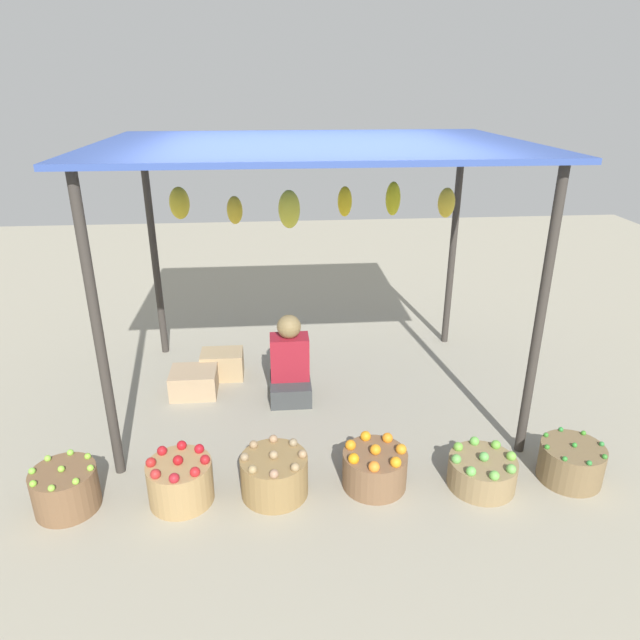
{
  "coord_description": "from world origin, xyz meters",
  "views": [
    {
      "loc": [
        -0.35,
        -4.53,
        2.64
      ],
      "look_at": [
        0.0,
        -0.54,
        0.95
      ],
      "focal_mm": 31.89,
      "sensor_mm": 36.0,
      "label": 1
    }
  ],
  "objects_px": {
    "basket_limes": "(66,489)",
    "wooden_crate_near_vendor": "(222,364)",
    "vendor_person": "(290,366)",
    "wooden_crate_stacked_rear": "(194,382)",
    "basket_potatoes": "(274,475)",
    "basket_red_apples": "(180,481)",
    "basket_oranges": "(375,468)",
    "basket_green_chilies": "(571,462)",
    "basket_green_apples": "(482,472)"
  },
  "relations": [
    {
      "from": "basket_potatoes",
      "to": "wooden_crate_stacked_rear",
      "type": "distance_m",
      "value": 1.6
    },
    {
      "from": "basket_oranges",
      "to": "basket_green_chilies",
      "type": "height_order",
      "value": "basket_oranges"
    },
    {
      "from": "basket_oranges",
      "to": "wooden_crate_stacked_rear",
      "type": "height_order",
      "value": "basket_oranges"
    },
    {
      "from": "vendor_person",
      "to": "basket_green_chilies",
      "type": "distance_m",
      "value": 2.37
    },
    {
      "from": "basket_red_apples",
      "to": "basket_potatoes",
      "type": "height_order",
      "value": "basket_red_apples"
    },
    {
      "from": "basket_limes",
      "to": "basket_red_apples",
      "type": "bearing_deg",
      "value": 0.72
    },
    {
      "from": "basket_limes",
      "to": "basket_potatoes",
      "type": "height_order",
      "value": "basket_potatoes"
    },
    {
      "from": "basket_limes",
      "to": "basket_green_apples",
      "type": "distance_m",
      "value": 2.83
    },
    {
      "from": "basket_limes",
      "to": "wooden_crate_near_vendor",
      "type": "distance_m",
      "value": 1.98
    },
    {
      "from": "basket_red_apples",
      "to": "basket_green_chilies",
      "type": "xyz_separation_m",
      "value": [
        2.74,
        -0.01,
        -0.02
      ]
    },
    {
      "from": "vendor_person",
      "to": "basket_red_apples",
      "type": "bearing_deg",
      "value": -120.78
    },
    {
      "from": "basket_oranges",
      "to": "basket_red_apples",
      "type": "bearing_deg",
      "value": -178.07
    },
    {
      "from": "basket_limes",
      "to": "basket_red_apples",
      "type": "height_order",
      "value": "basket_red_apples"
    },
    {
      "from": "basket_oranges",
      "to": "wooden_crate_stacked_rear",
      "type": "relative_size",
      "value": 1.1
    },
    {
      "from": "basket_limes",
      "to": "wooden_crate_near_vendor",
      "type": "height_order",
      "value": "basket_limes"
    },
    {
      "from": "basket_potatoes",
      "to": "wooden_crate_near_vendor",
      "type": "relative_size",
      "value": 1.17
    },
    {
      "from": "vendor_person",
      "to": "basket_potatoes",
      "type": "distance_m",
      "value": 1.33
    },
    {
      "from": "wooden_crate_stacked_rear",
      "to": "wooden_crate_near_vendor",
      "type": "bearing_deg",
      "value": 52.39
    },
    {
      "from": "basket_green_chilies",
      "to": "basket_red_apples",
      "type": "bearing_deg",
      "value": 179.8
    },
    {
      "from": "vendor_person",
      "to": "basket_oranges",
      "type": "relative_size",
      "value": 1.72
    },
    {
      "from": "vendor_person",
      "to": "basket_potatoes",
      "type": "height_order",
      "value": "vendor_person"
    },
    {
      "from": "vendor_person",
      "to": "basket_red_apples",
      "type": "relative_size",
      "value": 1.79
    },
    {
      "from": "basket_potatoes",
      "to": "wooden_crate_stacked_rear",
      "type": "height_order",
      "value": "basket_potatoes"
    },
    {
      "from": "basket_limes",
      "to": "basket_red_apples",
      "type": "xyz_separation_m",
      "value": [
        0.75,
        0.01,
        0.01
      ]
    },
    {
      "from": "basket_red_apples",
      "to": "wooden_crate_near_vendor",
      "type": "xyz_separation_m",
      "value": [
        0.15,
        1.75,
        -0.03
      ]
    },
    {
      "from": "wooden_crate_near_vendor",
      "to": "basket_limes",
      "type": "bearing_deg",
      "value": -117.11
    },
    {
      "from": "basket_red_apples",
      "to": "basket_oranges",
      "type": "distance_m",
      "value": 1.33
    },
    {
      "from": "basket_red_apples",
      "to": "basket_limes",
      "type": "bearing_deg",
      "value": -179.28
    },
    {
      "from": "basket_green_apples",
      "to": "basket_green_chilies",
      "type": "relative_size",
      "value": 1.07
    },
    {
      "from": "basket_limes",
      "to": "wooden_crate_stacked_rear",
      "type": "xyz_separation_m",
      "value": [
        0.67,
        1.46,
        -0.03
      ]
    },
    {
      "from": "wooden_crate_near_vendor",
      "to": "basket_oranges",
      "type": "bearing_deg",
      "value": -55.42
    },
    {
      "from": "basket_potatoes",
      "to": "basket_green_chilies",
      "type": "bearing_deg",
      "value": -0.73
    },
    {
      "from": "vendor_person",
      "to": "wooden_crate_stacked_rear",
      "type": "height_order",
      "value": "vendor_person"
    },
    {
      "from": "basket_oranges",
      "to": "basket_green_chilies",
      "type": "relative_size",
      "value": 1.02
    },
    {
      "from": "vendor_person",
      "to": "wooden_crate_near_vendor",
      "type": "height_order",
      "value": "vendor_person"
    },
    {
      "from": "basket_red_apples",
      "to": "basket_potatoes",
      "type": "relative_size",
      "value": 0.94
    },
    {
      "from": "basket_red_apples",
      "to": "basket_green_apples",
      "type": "relative_size",
      "value": 0.92
    },
    {
      "from": "wooden_crate_near_vendor",
      "to": "basket_potatoes",
      "type": "bearing_deg",
      "value": -74.64
    },
    {
      "from": "basket_oranges",
      "to": "basket_green_chilies",
      "type": "xyz_separation_m",
      "value": [
        1.41,
        -0.05,
        -0.01
      ]
    },
    {
      "from": "vendor_person",
      "to": "basket_limes",
      "type": "relative_size",
      "value": 1.85
    },
    {
      "from": "basket_red_apples",
      "to": "basket_oranges",
      "type": "relative_size",
      "value": 0.96
    },
    {
      "from": "basket_red_apples",
      "to": "basket_potatoes",
      "type": "xyz_separation_m",
      "value": [
        0.63,
        0.02,
        -0.01
      ]
    },
    {
      "from": "basket_red_apples",
      "to": "wooden_crate_stacked_rear",
      "type": "relative_size",
      "value": 1.06
    },
    {
      "from": "basket_green_chilies",
      "to": "wooden_crate_stacked_rear",
      "type": "distance_m",
      "value": 3.17
    },
    {
      "from": "basket_limes",
      "to": "basket_green_apples",
      "type": "bearing_deg",
      "value": -0.36
    },
    {
      "from": "basket_limes",
      "to": "basket_green_chilies",
      "type": "height_order",
      "value": "basket_limes"
    },
    {
      "from": "vendor_person",
      "to": "wooden_crate_stacked_rear",
      "type": "bearing_deg",
      "value": 172.13
    },
    {
      "from": "basket_red_apples",
      "to": "basket_oranges",
      "type": "bearing_deg",
      "value": 1.93
    },
    {
      "from": "basket_potatoes",
      "to": "wooden_crate_stacked_rear",
      "type": "relative_size",
      "value": 1.12
    },
    {
      "from": "vendor_person",
      "to": "basket_green_apples",
      "type": "distance_m",
      "value": 1.88
    }
  ]
}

